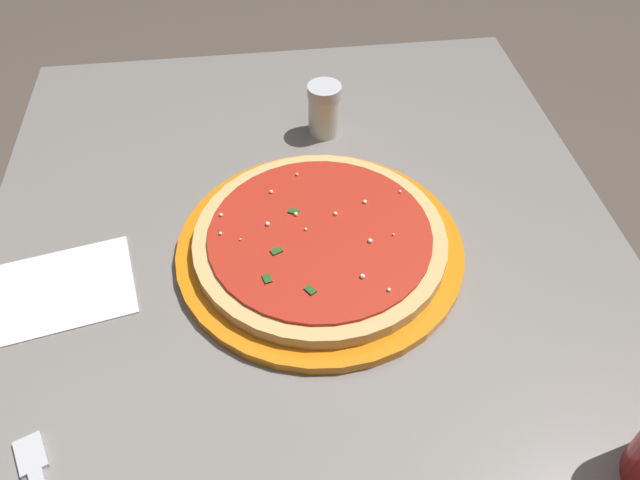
{
  "coord_description": "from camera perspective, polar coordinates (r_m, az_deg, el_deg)",
  "views": [
    {
      "loc": [
        -0.45,
        0.05,
        1.31
      ],
      "look_at": [
        0.03,
        -0.02,
        0.8
      ],
      "focal_mm": 34.97,
      "sensor_mm": 36.0,
      "label": 1
    }
  ],
  "objects": [
    {
      "name": "parmesan_shaker",
      "position": [
        0.87,
        0.39,
        11.88
      ],
      "size": [
        0.05,
        0.05,
        0.07
      ],
      "color": "silver",
      "rests_on": "restaurant_table"
    },
    {
      "name": "napkin_folded_right",
      "position": [
        0.74,
        -22.45,
        -4.17
      ],
      "size": [
        0.14,
        0.17,
        0.0
      ],
      "primitive_type": "cube",
      "rotation": [
        0.0,
        0.0,
        0.2
      ],
      "color": "white",
      "rests_on": "restaurant_table"
    },
    {
      "name": "serving_plate",
      "position": [
        0.71,
        0.0,
        -0.77
      ],
      "size": [
        0.33,
        0.33,
        0.01
      ],
      "primitive_type": "cylinder",
      "color": "orange",
      "rests_on": "restaurant_table"
    },
    {
      "name": "pizza",
      "position": [
        0.7,
        -0.0,
        0.1
      ],
      "size": [
        0.29,
        0.29,
        0.02
      ],
      "color": "#DBB26B",
      "rests_on": "serving_plate"
    },
    {
      "name": "restaurant_table",
      "position": [
        0.82,
        -0.79,
        -10.44
      ],
      "size": [
        0.98,
        0.75,
        0.78
      ],
      "color": "black",
      "rests_on": "ground_plane"
    }
  ]
}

